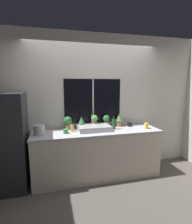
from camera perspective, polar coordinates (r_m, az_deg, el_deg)
name	(u,v)px	position (r m, az deg, el deg)	size (l,w,h in m)	color
ground_plane	(102,185)	(3.32, 1.82, -22.59)	(14.00, 14.00, 0.00)	#4C4742
wall_back	(93,104)	(3.48, -1.11, 2.67)	(8.00, 0.09, 2.70)	#BCB7AD
wall_right	(164,98)	(5.19, 21.27, 4.25)	(0.06, 7.00, 2.70)	#BCB7AD
counter	(97,154)	(3.36, 0.41, -13.50)	(2.34, 0.62, 0.90)	beige
refrigerator	(4,142)	(3.28, -27.90, -8.63)	(0.72, 0.73, 1.61)	#232328
sink	(94,128)	(3.23, -0.58, -5.26)	(0.59, 0.41, 0.27)	#ADADB2
potted_plant_far_left	(68,122)	(3.31, -9.23, -3.11)	(0.16, 0.16, 0.25)	#9E6B4C
potted_plant_left	(81,122)	(3.35, -4.81, -3.15)	(0.13, 0.13, 0.24)	#9E6B4C
potted_plant_center	(94,121)	(3.40, -0.62, -2.89)	(0.13, 0.13, 0.25)	#9E6B4C
potted_plant_right	(106,120)	(3.46, 3.34, -2.69)	(0.14, 0.14, 0.24)	#9E6B4C
potted_plant_far_right	(119,119)	(3.55, 7.50, -2.42)	(0.13, 0.13, 0.26)	#9E6B4C
soap_bottle	(72,128)	(3.16, -7.80, -5.19)	(0.06, 0.06, 0.17)	#DBD14C
bottle_tall	(114,124)	(3.32, 5.84, -3.86)	(0.06, 0.06, 0.25)	#235128
mug_black	(129,124)	(3.61, 10.83, -3.89)	(0.09, 0.09, 0.09)	black
mug_yellow	(146,126)	(3.50, 16.11, -4.35)	(0.08, 0.08, 0.10)	gold
mug_green	(66,131)	(3.09, -9.87, -6.19)	(0.08, 0.08, 0.08)	#38844C
kettle	(39,130)	(3.10, -18.01, -5.46)	(0.18, 0.18, 0.19)	#B2B2B7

